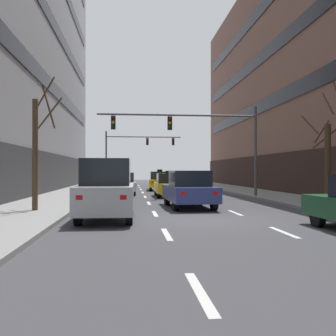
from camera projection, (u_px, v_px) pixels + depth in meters
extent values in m
plane|color=#424247|center=(205.00, 220.00, 13.59)|extent=(120.00, 120.00, 0.00)
cube|color=gray|center=(5.00, 220.00, 12.91)|extent=(3.79, 80.00, 0.14)
cube|color=silver|center=(200.00, 292.00, 5.47)|extent=(0.16, 2.00, 0.01)
cube|color=silver|center=(167.00, 234.00, 10.45)|extent=(0.16, 2.00, 0.01)
cube|color=silver|center=(155.00, 214.00, 15.42)|extent=(0.16, 2.00, 0.01)
cube|color=silver|center=(149.00, 203.00, 20.40)|extent=(0.16, 2.00, 0.01)
cube|color=silver|center=(145.00, 197.00, 25.37)|extent=(0.16, 2.00, 0.01)
cube|color=silver|center=(143.00, 192.00, 30.35)|extent=(0.16, 2.00, 0.01)
cube|color=silver|center=(141.00, 189.00, 35.32)|extent=(0.16, 2.00, 0.01)
cube|color=silver|center=(140.00, 187.00, 40.30)|extent=(0.16, 2.00, 0.01)
cube|color=silver|center=(138.00, 185.00, 45.27)|extent=(0.16, 2.00, 0.01)
cube|color=silver|center=(284.00, 232.00, 10.77)|extent=(0.16, 2.00, 0.01)
cube|color=silver|center=(235.00, 213.00, 15.75)|extent=(0.16, 2.00, 0.01)
cube|color=silver|center=(210.00, 203.00, 20.72)|extent=(0.16, 2.00, 0.01)
cube|color=silver|center=(194.00, 196.00, 25.70)|extent=(0.16, 2.00, 0.01)
cube|color=silver|center=(184.00, 192.00, 30.68)|extent=(0.16, 2.00, 0.01)
cube|color=silver|center=(176.00, 189.00, 35.65)|extent=(0.16, 2.00, 0.01)
cube|color=silver|center=(171.00, 187.00, 40.63)|extent=(0.16, 2.00, 0.01)
cube|color=silver|center=(166.00, 185.00, 45.60)|extent=(0.16, 2.00, 0.01)
cylinder|color=black|center=(156.00, 191.00, 26.64)|extent=(0.21, 0.63, 0.62)
cylinder|color=black|center=(178.00, 191.00, 26.79)|extent=(0.21, 0.63, 0.62)
cylinder|color=black|center=(159.00, 193.00, 24.10)|extent=(0.21, 0.63, 0.62)
cylinder|color=black|center=(182.00, 193.00, 24.24)|extent=(0.21, 0.63, 0.62)
cube|color=yellow|center=(169.00, 188.00, 25.45)|extent=(1.75, 4.17, 0.61)
cube|color=black|center=(169.00, 178.00, 25.26)|extent=(1.52, 1.80, 0.64)
cube|color=white|center=(157.00, 185.00, 27.42)|extent=(0.19, 0.08, 0.13)
cube|color=red|center=(162.00, 187.00, 23.36)|extent=(0.19, 0.08, 0.13)
cube|color=white|center=(174.00, 185.00, 27.54)|extent=(0.19, 0.08, 0.13)
cube|color=red|center=(182.00, 187.00, 23.47)|extent=(0.19, 0.08, 0.13)
cube|color=black|center=(169.00, 172.00, 25.26)|extent=(0.42, 0.19, 0.17)
cylinder|color=black|center=(89.00, 207.00, 14.83)|extent=(0.23, 0.67, 0.67)
cylinder|color=black|center=(130.00, 207.00, 14.96)|extent=(0.23, 0.67, 0.67)
cylinder|color=black|center=(78.00, 215.00, 12.11)|extent=(0.23, 0.67, 0.67)
cylinder|color=black|center=(129.00, 215.00, 12.25)|extent=(0.23, 0.67, 0.67)
cube|color=#B7BABF|center=(107.00, 198.00, 13.54)|extent=(1.93, 4.47, 0.91)
cube|color=black|center=(107.00, 172.00, 13.55)|extent=(1.66, 2.65, 0.91)
cube|color=white|center=(95.00, 190.00, 15.66)|extent=(0.20, 0.08, 0.14)
cube|color=red|center=(79.00, 197.00, 11.32)|extent=(0.20, 0.08, 0.14)
cube|color=white|center=(127.00, 190.00, 15.77)|extent=(0.20, 0.08, 0.14)
cube|color=red|center=(123.00, 197.00, 11.42)|extent=(0.20, 0.08, 0.14)
cylinder|color=black|center=(167.00, 198.00, 19.26)|extent=(0.26, 0.71, 0.70)
cylinder|color=black|center=(200.00, 198.00, 19.49)|extent=(0.26, 0.71, 0.70)
cylinder|color=black|center=(176.00, 203.00, 16.43)|extent=(0.26, 0.71, 0.70)
cylinder|color=black|center=(214.00, 203.00, 16.66)|extent=(0.26, 0.71, 0.70)
cube|color=navy|center=(189.00, 193.00, 17.96)|extent=(2.11, 4.72, 0.68)
cube|color=black|center=(190.00, 178.00, 17.76)|extent=(1.76, 2.07, 0.72)
cube|color=white|center=(168.00, 188.00, 20.14)|extent=(0.21, 0.09, 0.15)
cube|color=red|center=(183.00, 194.00, 15.61)|extent=(0.21, 0.09, 0.15)
cube|color=white|center=(193.00, 188.00, 20.32)|extent=(0.21, 0.09, 0.15)
cube|color=red|center=(215.00, 193.00, 15.79)|extent=(0.21, 0.09, 0.15)
cylinder|color=black|center=(111.00, 189.00, 28.76)|extent=(0.24, 0.65, 0.64)
cylinder|color=black|center=(132.00, 189.00, 28.99)|extent=(0.24, 0.65, 0.64)
cylinder|color=black|center=(111.00, 191.00, 26.17)|extent=(0.24, 0.65, 0.64)
cylinder|color=black|center=(134.00, 191.00, 26.40)|extent=(0.24, 0.65, 0.64)
cube|color=white|center=(122.00, 186.00, 27.58)|extent=(1.99, 4.35, 0.62)
cube|color=black|center=(122.00, 177.00, 27.39)|extent=(1.64, 1.92, 0.66)
cube|color=white|center=(113.00, 184.00, 29.56)|extent=(0.20, 0.09, 0.14)
cube|color=red|center=(114.00, 186.00, 25.42)|extent=(0.20, 0.09, 0.14)
cube|color=white|center=(129.00, 183.00, 29.75)|extent=(0.20, 0.09, 0.14)
cube|color=red|center=(132.00, 186.00, 25.60)|extent=(0.20, 0.09, 0.14)
cylinder|color=black|center=(150.00, 186.00, 35.15)|extent=(0.25, 0.68, 0.67)
cylinder|color=black|center=(168.00, 186.00, 35.24)|extent=(0.25, 0.68, 0.67)
cylinder|color=black|center=(151.00, 187.00, 32.43)|extent=(0.25, 0.68, 0.67)
cylinder|color=black|center=(170.00, 187.00, 32.51)|extent=(0.25, 0.68, 0.67)
cube|color=yellow|center=(160.00, 183.00, 33.84)|extent=(2.07, 4.53, 0.65)
cube|color=black|center=(160.00, 175.00, 33.64)|extent=(1.71, 1.99, 0.69)
cube|color=white|center=(152.00, 181.00, 35.98)|extent=(0.21, 0.09, 0.14)
cube|color=red|center=(153.00, 182.00, 31.62)|extent=(0.21, 0.09, 0.14)
cube|color=white|center=(166.00, 181.00, 36.05)|extent=(0.21, 0.09, 0.14)
cube|color=red|center=(168.00, 182.00, 31.69)|extent=(0.21, 0.09, 0.14)
cube|color=black|center=(160.00, 170.00, 33.64)|extent=(0.45, 0.22, 0.18)
cylinder|color=black|center=(318.00, 216.00, 11.79)|extent=(0.23, 0.66, 0.66)
cube|color=white|center=(310.00, 200.00, 12.61)|extent=(0.20, 0.08, 0.14)
cylinder|color=#4C4C51|center=(255.00, 151.00, 24.57)|extent=(0.18, 0.18, 5.72)
cylinder|color=#4C4C51|center=(178.00, 115.00, 24.09)|extent=(10.09, 0.12, 0.12)
cube|color=black|center=(170.00, 123.00, 24.04)|extent=(0.28, 0.24, 0.84)
sphere|color=#4B0704|center=(170.00, 119.00, 23.90)|extent=(0.17, 0.17, 0.17)
sphere|color=orange|center=(170.00, 123.00, 23.90)|extent=(0.17, 0.17, 0.17)
sphere|color=#073E10|center=(170.00, 127.00, 23.89)|extent=(0.17, 0.17, 0.17)
cube|color=black|center=(113.00, 123.00, 23.69)|extent=(0.28, 0.24, 0.84)
sphere|color=#4B0704|center=(113.00, 118.00, 23.55)|extent=(0.17, 0.17, 0.17)
sphere|color=orange|center=(113.00, 122.00, 23.55)|extent=(0.17, 0.17, 0.17)
sphere|color=#073E10|center=(113.00, 126.00, 23.54)|extent=(0.17, 0.17, 0.17)
cylinder|color=#4C4C51|center=(106.00, 158.00, 43.68)|extent=(0.18, 0.18, 6.11)
cylinder|color=#4C4C51|center=(144.00, 137.00, 44.12)|extent=(8.58, 0.12, 0.12)
cube|color=black|center=(147.00, 141.00, 44.16)|extent=(0.28, 0.24, 0.84)
sphere|color=red|center=(147.00, 139.00, 44.02)|extent=(0.17, 0.17, 0.17)
sphere|color=#523505|center=(147.00, 141.00, 44.02)|extent=(0.17, 0.17, 0.17)
sphere|color=#073E10|center=(147.00, 144.00, 44.02)|extent=(0.17, 0.17, 0.17)
cube|color=black|center=(173.00, 142.00, 44.46)|extent=(0.28, 0.24, 0.84)
sphere|color=red|center=(173.00, 139.00, 44.32)|extent=(0.17, 0.17, 0.17)
sphere|color=#523505|center=(173.00, 142.00, 44.32)|extent=(0.17, 0.17, 0.17)
sphere|color=#073E10|center=(173.00, 144.00, 44.32)|extent=(0.17, 0.17, 0.17)
cylinder|color=#4C3823|center=(328.00, 165.00, 17.76)|extent=(0.28, 0.28, 3.78)
cylinder|color=#42301E|center=(325.00, 139.00, 18.29)|extent=(1.09, 0.35, 0.95)
cylinder|color=#42301E|center=(310.00, 125.00, 17.72)|extent=(0.14, 1.76, 1.05)
cylinder|color=#42301E|center=(322.00, 132.00, 18.15)|extent=(0.86, 0.24, 1.10)
cylinder|color=#4C3823|center=(35.00, 155.00, 15.50)|extent=(0.22, 0.22, 4.51)
cylinder|color=#42301E|center=(44.00, 96.00, 16.01)|extent=(1.03, 0.55, 1.51)
cylinder|color=#42301E|center=(48.00, 107.00, 15.43)|extent=(0.36, 1.18, 1.64)
cylinder|color=#42301E|center=(49.00, 114.00, 16.16)|extent=(1.30, 0.92, 1.34)
cylinder|color=#42301E|center=(328.00, 103.00, 16.30)|extent=(0.42, 1.56, 1.19)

